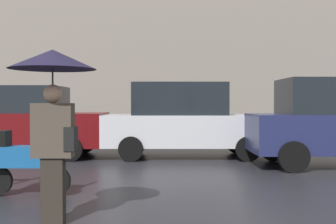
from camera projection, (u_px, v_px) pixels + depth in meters
name	position (u px, v px, depth m)	size (l,w,h in m)	color
pedestrian_with_umbrella	(54.00, 87.00, 4.93)	(1.02, 1.02, 2.06)	#2A241E
parked_scooter	(24.00, 160.00, 6.47)	(1.36, 0.32, 1.23)	black
parked_car_left	(28.00, 121.00, 11.21)	(4.07, 2.00, 1.88)	#590C0F
parked_car_right	(186.00, 120.00, 11.12)	(4.43, 1.85, 1.97)	silver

